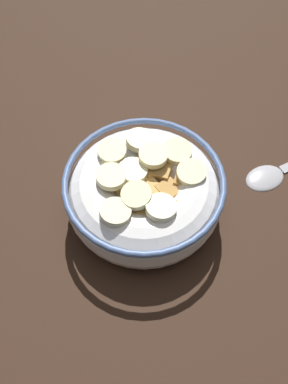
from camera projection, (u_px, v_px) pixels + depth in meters
The scene contains 3 objects.
ground_plane at pixel (144, 212), 44.39cm from camera, with size 106.61×106.61×2.00cm, color #332116.
cereal_bowl at pixel (144, 192), 41.03cm from camera, with size 15.60×15.60×6.17cm.
spoon at pixel (277, 171), 45.52cm from camera, with size 6.21×13.71×0.80cm.
Camera 1 is at (15.29, -15.31, 37.81)cm, focal length 38.98 mm.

